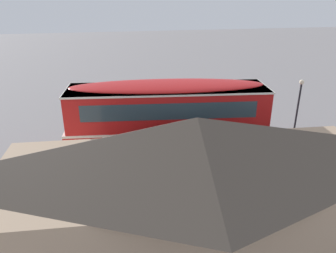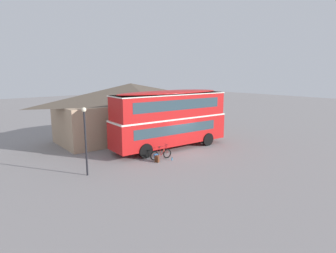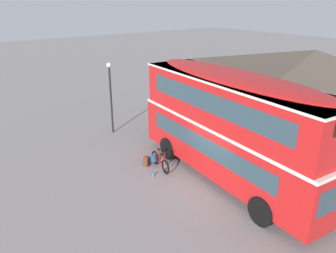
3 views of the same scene
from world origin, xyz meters
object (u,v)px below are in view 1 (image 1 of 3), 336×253
Objects in this scene: water_bottle_blue_sports at (194,143)px; street_lamp at (298,106)px; double_decker_bus at (168,123)px; backpack_on_ground at (213,142)px; touring_bicycle at (205,144)px.

water_bottle_blue_sports is 6.53m from street_lamp.
double_decker_bus reaches higher than water_bottle_blue_sports.
water_bottle_blue_sports is (-2.13, -2.57, -2.54)m from double_decker_bus.
backpack_on_ground is at bearing 160.33° from water_bottle_blue_sports.
backpack_on_ground is at bearing -9.63° from street_lamp.
touring_bicycle is at bearing 29.05° from backpack_on_ground.
double_decker_bus is 3.94m from touring_bicycle.
street_lamp reaches higher than water_bottle_blue_sports.
backpack_on_ground is 2.25× the size of water_bottle_blue_sports.
backpack_on_ground is 5.43m from street_lamp.
touring_bicycle is 5.88m from street_lamp.
backpack_on_ground is at bearing -150.95° from touring_bicycle.
touring_bicycle reaches higher than water_bottle_blue_sports.
double_decker_bus is at bearing 34.25° from backpack_on_ground.
water_bottle_blue_sports is at bearing -11.53° from street_lamp.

